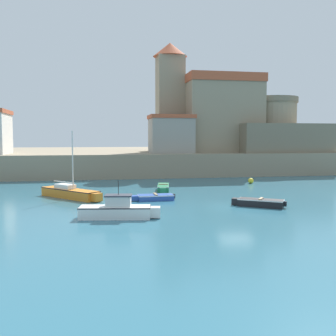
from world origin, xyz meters
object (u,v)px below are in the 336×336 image
at_px(mooring_buoy, 251,181).
at_px(harbor_shed_mid_row, 171,134).
at_px(sailboat_orange_1, 70,192).
at_px(church, 208,113).
at_px(dinghy_blue_0, 154,197).
at_px(dinghy_black_2, 259,202).
at_px(fortress, 271,133).
at_px(dinghy_green_3, 163,188).
at_px(motorboat_white_4, 118,210).

bearing_deg(mooring_buoy, harbor_shed_mid_row, 120.70).
height_order(sailboat_orange_1, church, church).
bearing_deg(sailboat_orange_1, dinghy_blue_0, -19.30).
xyz_separation_m(mooring_buoy, harbor_shed_mid_row, (-6.86, 11.55, 5.32)).
distance_m(dinghy_black_2, mooring_buoy, 14.92).
relative_size(dinghy_black_2, church, 0.22).
bearing_deg(fortress, dinghy_black_2, -116.56).
height_order(dinghy_green_3, mooring_buoy, dinghy_green_3).
distance_m(dinghy_blue_0, dinghy_green_3, 5.54).
distance_m(church, harbor_shed_mid_row, 10.56).
relative_size(sailboat_orange_1, church, 0.35).
height_order(dinghy_blue_0, church, church).
xyz_separation_m(motorboat_white_4, harbor_shed_mid_row, (8.84, 27.90, 5.08)).
relative_size(motorboat_white_4, fortress, 0.40).
distance_m(church, fortress, 10.22).
bearing_deg(church, mooring_buoy, -90.97).
xyz_separation_m(dinghy_blue_0, dinghy_black_2, (7.27, -4.46, 0.06)).
relative_size(church, harbor_shed_mid_row, 2.80).
xyz_separation_m(church, harbor_shed_mid_row, (-7.17, -7.01, -3.30)).
xyz_separation_m(sailboat_orange_1, dinghy_black_2, (14.10, -6.85, -0.16)).
bearing_deg(dinghy_black_2, motorboat_white_4, -167.66).
bearing_deg(sailboat_orange_1, dinghy_green_3, 18.71).
height_order(dinghy_blue_0, fortress, fortress).
relative_size(sailboat_orange_1, dinghy_black_2, 1.61).
bearing_deg(motorboat_white_4, dinghy_blue_0, 63.77).
distance_m(dinghy_green_3, harbor_shed_mid_row, 17.14).
xyz_separation_m(dinghy_blue_0, motorboat_white_4, (-3.34, -6.78, 0.30)).
bearing_deg(harbor_shed_mid_row, dinghy_blue_0, -104.61).
distance_m(sailboat_orange_1, dinghy_green_3, 8.99).
bearing_deg(mooring_buoy, dinghy_green_3, -158.07).
distance_m(dinghy_blue_0, church, 32.05).
bearing_deg(fortress, dinghy_green_3, -136.59).
bearing_deg(harbor_shed_mid_row, mooring_buoy, -59.30).
distance_m(dinghy_black_2, harbor_shed_mid_row, 26.18).
xyz_separation_m(mooring_buoy, fortress, (9.14, 14.45, 5.51)).
distance_m(fortress, harbor_shed_mid_row, 16.26).
relative_size(dinghy_blue_0, fortress, 0.28).
bearing_deg(church, sailboat_orange_1, -127.16).
xyz_separation_m(motorboat_white_4, church, (16.02, 34.90, 8.38)).
bearing_deg(motorboat_white_4, sailboat_orange_1, 110.84).
xyz_separation_m(dinghy_blue_0, mooring_buoy, (12.36, 9.57, 0.06)).
bearing_deg(harbor_shed_mid_row, dinghy_green_3, -103.56).
bearing_deg(harbor_shed_mid_row, sailboat_orange_1, -123.37).
bearing_deg(dinghy_black_2, sailboat_orange_1, 154.09).
xyz_separation_m(mooring_buoy, church, (0.32, 18.55, 8.62)).
height_order(dinghy_black_2, harbor_shed_mid_row, harbor_shed_mid_row).
height_order(dinghy_black_2, dinghy_green_3, dinghy_green_3).
height_order(dinghy_black_2, mooring_buoy, dinghy_black_2).
height_order(dinghy_green_3, church, church).
xyz_separation_m(dinghy_black_2, motorboat_white_4, (-10.61, -2.32, 0.23)).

